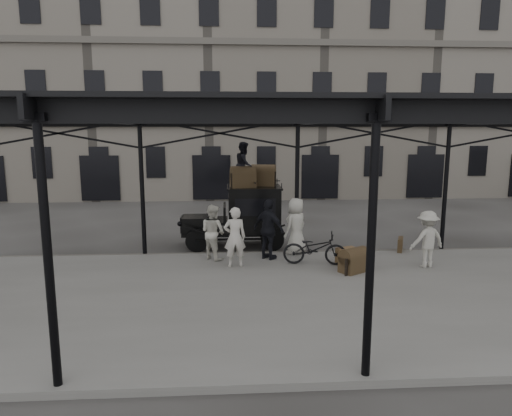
% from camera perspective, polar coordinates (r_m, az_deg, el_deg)
% --- Properties ---
extents(ground, '(120.00, 120.00, 0.00)m').
position_cam_1_polar(ground, '(13.54, 6.27, -8.21)').
color(ground, '#383533').
rests_on(ground, ground).
extents(platform, '(28.00, 8.00, 0.15)m').
position_cam_1_polar(platform, '(11.66, 7.97, -10.87)').
color(platform, slate).
rests_on(platform, ground).
extents(canopy, '(22.50, 9.00, 4.74)m').
position_cam_1_polar(canopy, '(11.20, 8.24, 11.88)').
color(canopy, black).
rests_on(canopy, ground).
extents(building_frontage, '(64.00, 8.00, 14.00)m').
position_cam_1_polar(building_frontage, '(30.89, 0.67, 15.06)').
color(building_frontage, slate).
rests_on(building_frontage, ground).
extents(taxi, '(3.65, 1.55, 2.18)m').
position_cam_1_polar(taxi, '(16.30, -1.37, -0.69)').
color(taxi, black).
rests_on(taxi, ground).
extents(porter_left, '(0.69, 0.49, 1.79)m').
position_cam_1_polar(porter_left, '(13.45, -2.67, -3.64)').
color(porter_left, beige).
rests_on(porter_left, platform).
extents(porter_midleft, '(1.05, 1.05, 1.72)m').
position_cam_1_polar(porter_midleft, '(14.32, -5.40, -3.00)').
color(porter_midleft, silver).
rests_on(porter_midleft, platform).
extents(porter_centre, '(1.05, 1.04, 1.84)m').
position_cam_1_polar(porter_centre, '(14.91, 5.01, -2.25)').
color(porter_centre, beige).
rests_on(porter_centre, platform).
extents(porter_official, '(1.13, 1.09, 1.90)m').
position_cam_1_polar(porter_official, '(14.20, 1.59, -2.70)').
color(porter_official, black).
rests_on(porter_official, platform).
extents(porter_right, '(1.20, 0.86, 1.68)m').
position_cam_1_polar(porter_right, '(14.32, 20.61, -3.67)').
color(porter_right, beige).
rests_on(porter_right, platform).
extents(bicycle, '(1.97, 0.95, 0.99)m').
position_cam_1_polar(bicycle, '(13.85, 7.35, -5.02)').
color(bicycle, black).
rests_on(bicycle, platform).
extents(porter_roof, '(0.71, 0.85, 1.57)m').
position_cam_1_polar(porter_roof, '(15.97, -1.49, 5.46)').
color(porter_roof, black).
rests_on(porter_roof, taxi).
extents(steamer_trunk_roof_near, '(0.92, 0.66, 0.62)m').
position_cam_1_polar(steamer_trunk_roof_near, '(15.86, -1.65, 3.71)').
color(steamer_trunk_roof_near, '#44321F').
rests_on(steamer_trunk_roof_near, taxi).
extents(steamer_trunk_roof_far, '(0.95, 0.70, 0.63)m').
position_cam_1_polar(steamer_trunk_roof_far, '(16.35, 0.93, 3.91)').
color(steamer_trunk_roof_far, '#44321F').
rests_on(steamer_trunk_roof_far, taxi).
extents(steamer_trunk_platform, '(0.94, 0.84, 0.59)m').
position_cam_1_polar(steamer_trunk_platform, '(13.39, 12.13, -6.60)').
color(steamer_trunk_platform, '#44321F').
rests_on(steamer_trunk_platform, platform).
extents(wicker_hamper, '(0.72, 0.64, 0.50)m').
position_cam_1_polar(wicker_hamper, '(14.07, 11.38, -5.95)').
color(wicker_hamper, brown).
rests_on(wicker_hamper, platform).
extents(suitcase_upright, '(0.38, 0.61, 0.45)m').
position_cam_1_polar(suitcase_upright, '(16.03, 17.59, -4.37)').
color(suitcase_upright, '#44321F').
rests_on(suitcase_upright, platform).
extents(suitcase_flat, '(0.58, 0.46, 0.40)m').
position_cam_1_polar(suitcase_flat, '(13.88, 11.68, -6.39)').
color(suitcase_flat, '#44321F').
rests_on(suitcase_flat, platform).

